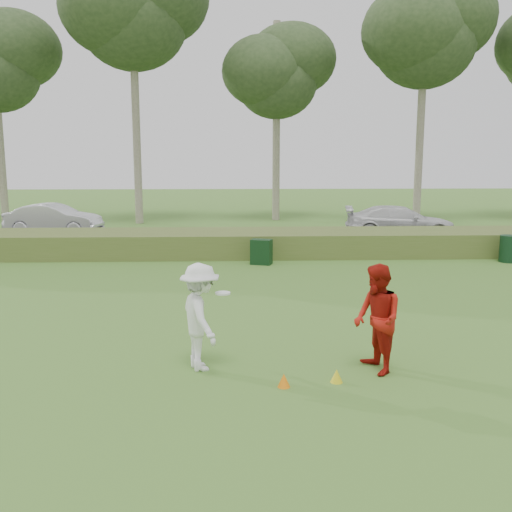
{
  "coord_description": "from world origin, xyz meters",
  "views": [
    {
      "loc": [
        -0.54,
        -9.98,
        3.71
      ],
      "look_at": [
        0.0,
        4.0,
        1.3
      ],
      "focal_mm": 40.0,
      "sensor_mm": 36.0,
      "label": 1
    }
  ],
  "objects_px": {
    "car_mid": "(54,219)",
    "cone_orange": "(284,380)",
    "player_white": "(200,317)",
    "trash_bin": "(509,249)",
    "car_right": "(400,222)",
    "utility_cabinet": "(261,252)",
    "cone_yellow": "(337,376)",
    "player_red": "(377,319)"
  },
  "relations": [
    {
      "from": "player_white",
      "to": "car_right",
      "type": "relative_size",
      "value": 0.38
    },
    {
      "from": "car_mid",
      "to": "cone_orange",
      "type": "bearing_deg",
      "value": -146.23
    },
    {
      "from": "cone_yellow",
      "to": "trash_bin",
      "type": "distance_m",
      "value": 13.67
    },
    {
      "from": "player_red",
      "to": "utility_cabinet",
      "type": "relative_size",
      "value": 2.16
    },
    {
      "from": "player_white",
      "to": "cone_orange",
      "type": "distance_m",
      "value": 1.87
    },
    {
      "from": "player_white",
      "to": "trash_bin",
      "type": "relative_size",
      "value": 1.97
    },
    {
      "from": "cone_yellow",
      "to": "utility_cabinet",
      "type": "relative_size",
      "value": 0.26
    },
    {
      "from": "car_mid",
      "to": "player_white",
      "type": "bearing_deg",
      "value": -148.7
    },
    {
      "from": "player_white",
      "to": "car_right",
      "type": "distance_m",
      "value": 18.3
    },
    {
      "from": "player_red",
      "to": "car_mid",
      "type": "distance_m",
      "value": 21.53
    },
    {
      "from": "cone_orange",
      "to": "car_mid",
      "type": "bearing_deg",
      "value": 116.61
    },
    {
      "from": "cone_orange",
      "to": "utility_cabinet",
      "type": "bearing_deg",
      "value": 89.18
    },
    {
      "from": "player_white",
      "to": "cone_yellow",
      "type": "bearing_deg",
      "value": -127.83
    },
    {
      "from": "car_mid",
      "to": "utility_cabinet",
      "type": "bearing_deg",
      "value": -122.52
    },
    {
      "from": "cone_orange",
      "to": "car_right",
      "type": "relative_size",
      "value": 0.05
    },
    {
      "from": "player_white",
      "to": "trash_bin",
      "type": "xyz_separation_m",
      "value": [
        10.51,
        10.2,
        -0.47
      ]
    },
    {
      "from": "car_right",
      "to": "trash_bin",
      "type": "bearing_deg",
      "value": -150.66
    },
    {
      "from": "cone_orange",
      "to": "cone_yellow",
      "type": "bearing_deg",
      "value": 10.34
    },
    {
      "from": "cone_orange",
      "to": "utility_cabinet",
      "type": "height_order",
      "value": "utility_cabinet"
    },
    {
      "from": "player_white",
      "to": "cone_yellow",
      "type": "distance_m",
      "value": 2.56
    },
    {
      "from": "trash_bin",
      "to": "car_mid",
      "type": "bearing_deg",
      "value": 157.0
    },
    {
      "from": "trash_bin",
      "to": "car_right",
      "type": "bearing_deg",
      "value": 109.83
    },
    {
      "from": "utility_cabinet",
      "to": "car_right",
      "type": "bearing_deg",
      "value": 61.61
    },
    {
      "from": "cone_yellow",
      "to": "car_mid",
      "type": "xyz_separation_m",
      "value": [
        -10.42,
        18.84,
        0.69
      ]
    },
    {
      "from": "utility_cabinet",
      "to": "cone_orange",
      "type": "bearing_deg",
      "value": -71.95
    },
    {
      "from": "player_white",
      "to": "trash_bin",
      "type": "height_order",
      "value": "player_white"
    },
    {
      "from": "utility_cabinet",
      "to": "trash_bin",
      "type": "xyz_separation_m",
      "value": [
        8.95,
        0.12,
        0.04
      ]
    },
    {
      "from": "utility_cabinet",
      "to": "car_mid",
      "type": "distance_m",
      "value": 12.58
    },
    {
      "from": "cone_orange",
      "to": "utility_cabinet",
      "type": "relative_size",
      "value": 0.26
    },
    {
      "from": "trash_bin",
      "to": "cone_orange",
      "type": "bearing_deg",
      "value": -129.38
    },
    {
      "from": "cone_orange",
      "to": "player_white",
      "type": "bearing_deg",
      "value": 147.48
    },
    {
      "from": "player_red",
      "to": "trash_bin",
      "type": "relative_size",
      "value": 1.98
    },
    {
      "from": "trash_bin",
      "to": "car_right",
      "type": "relative_size",
      "value": 0.19
    },
    {
      "from": "player_red",
      "to": "car_mid",
      "type": "xyz_separation_m",
      "value": [
        -11.19,
        18.39,
        -0.16
      ]
    },
    {
      "from": "player_red",
      "to": "cone_yellow",
      "type": "height_order",
      "value": "player_red"
    },
    {
      "from": "cone_yellow",
      "to": "car_right",
      "type": "bearing_deg",
      "value": 70.59
    },
    {
      "from": "player_white",
      "to": "car_mid",
      "type": "distance_m",
      "value": 19.84
    },
    {
      "from": "car_mid",
      "to": "trash_bin",
      "type": "bearing_deg",
      "value": -105.85
    },
    {
      "from": "player_white",
      "to": "utility_cabinet",
      "type": "bearing_deg",
      "value": -29.03
    },
    {
      "from": "player_red",
      "to": "trash_bin",
      "type": "height_order",
      "value": "player_red"
    },
    {
      "from": "player_white",
      "to": "cone_orange",
      "type": "xyz_separation_m",
      "value": [
        1.4,
        -0.9,
        -0.84
      ]
    },
    {
      "from": "player_white",
      "to": "cone_orange",
      "type": "relative_size",
      "value": 8.34
    }
  ]
}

